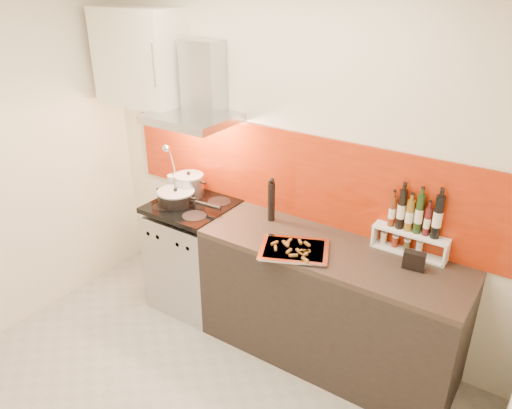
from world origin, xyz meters
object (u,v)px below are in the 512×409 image
Objects in this scene: stock_pot at (189,185)px; range_stove at (195,256)px; saute_pan at (177,197)px; pepper_mill at (271,200)px; baking_tray at (294,250)px; counter at (328,305)px.

range_stove is at bearing -44.45° from stock_pot.
saute_pan is 0.78m from pepper_mill.
range_stove is 1.13m from baking_tray.
counter is 0.83m from pepper_mill.
stock_pot is at bearing 165.90° from baking_tray.
range_stove is at bearing 170.85° from baking_tray.
range_stove is 1.62× the size of saute_pan.
baking_tray reaches higher than counter.
pepper_mill is at bearing 0.78° from stock_pot.
stock_pot is (-1.32, 0.12, 0.55)m from counter.
stock_pot is 0.42× the size of saute_pan.
range_stove reaches higher than counter.
saute_pan is (-1.30, -0.06, 0.51)m from counter.
pepper_mill is at bearing 141.00° from baking_tray.
saute_pan is (0.02, -0.17, -0.04)m from stock_pot.
pepper_mill reaches higher than stock_pot.
saute_pan is at bearing -166.20° from pepper_mill.
range_stove is at bearing -168.38° from pepper_mill.
saute_pan reaches higher than baking_tray.
stock_pot is (-0.12, 0.12, 0.56)m from range_stove.
stock_pot is 1.17m from baking_tray.
stock_pot reaches higher than range_stove.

